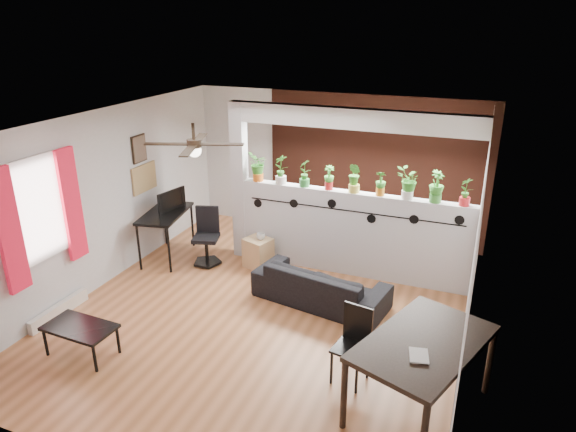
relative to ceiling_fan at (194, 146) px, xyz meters
The scene contains 30 objects.
room_shell 1.33m from the ceiling_fan, 20.56° to the left, with size 6.30×7.10×2.90m.
partition_wall 2.91m from the ceiling_fan, 48.37° to the left, with size 3.60×0.18×1.35m, color #BCBCC1.
ceiling_header 2.41m from the ceiling_fan, 48.37° to the left, with size 3.60×0.18×0.30m, color silver.
pier_column 2.09m from the ceiling_fan, 99.77° to the left, with size 0.22×0.20×2.60m, color #BCBCC1.
brick_panel 3.78m from the ceiling_fan, 63.93° to the left, with size 3.90×0.05×2.60m, color #A1452E.
vine_decal 2.64m from the ceiling_fan, 46.80° to the left, with size 3.31×0.01×0.30m.
window_assembly 2.13m from the ceiling_fan, 152.87° to the right, with size 0.09×1.30×1.55m.
baseboard_heater 2.96m from the ceiling_fan, 152.65° to the right, with size 0.08×1.00×0.18m, color silver.
corkboard 2.38m from the ceiling_fan, 144.85° to the left, with size 0.03×0.60×0.45m, color #A2804E.
framed_art 2.19m from the ceiling_fan, 145.97° to the left, with size 0.03×0.34×0.44m.
ceiling_fan is the anchor object (origin of this frame).
potted_plant_0 1.94m from the ceiling_fan, 89.36° to the left, with size 0.27×0.30×0.47m.
potted_plant_1 1.98m from the ceiling_fan, 77.02° to the left, with size 0.31×0.32×0.47m.
potted_plant_2 2.11m from the ceiling_fan, 65.77° to the left, with size 0.24×0.27×0.44m.
potted_plant_3 2.30m from the ceiling_fan, 56.20° to the left, with size 0.22×0.19×0.37m.
potted_plant_4 2.52m from the ceiling_fan, 48.37° to the left, with size 0.30×0.30×0.45m.
potted_plant_5 2.79m from the ceiling_fan, 42.06° to the left, with size 0.19×0.15×0.37m.
potted_plant_6 3.08m from the ceiling_fan, 36.98° to the left, with size 0.31×0.30×0.46m.
potted_plant_7 3.39m from the ceiling_fan, 32.88° to the left, with size 0.30×0.31×0.46m.
potted_plant_8 3.73m from the ceiling_fan, 29.51° to the left, with size 0.27×0.26×0.41m.
sofa 2.62m from the ceiling_fan, 27.73° to the left, with size 1.81×0.71×0.53m, color black.
cube_shelf 2.54m from the ceiling_fan, 84.10° to the left, with size 0.40×0.35×0.49m, color tan.
cup 2.31m from the ceiling_fan, 82.16° to the left, with size 0.14×0.14×0.11m, color gray.
computer_desk 2.45m from the ceiling_fan, 139.22° to the left, with size 0.79×1.22×0.81m.
monitor 2.42m from the ceiling_fan, 135.91° to the left, with size 0.06×0.33×0.19m, color black.
office_chair 2.39m from the ceiling_fan, 118.10° to the left, with size 0.49×0.49×0.93m.
dining_table 3.55m from the ceiling_fan, 16.62° to the right, with size 1.40×1.75×0.83m.
book 3.51m from the ceiling_fan, 22.31° to the right, with size 0.18×0.24×0.02m, color gray.
folding_chair 2.98m from the ceiling_fan, 16.06° to the right, with size 0.42×0.42×0.89m.
coffee_table 2.58m from the ceiling_fan, 120.05° to the right, with size 0.86×0.50×0.39m.
Camera 1 is at (2.57, -5.66, 3.80)m, focal length 32.00 mm.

